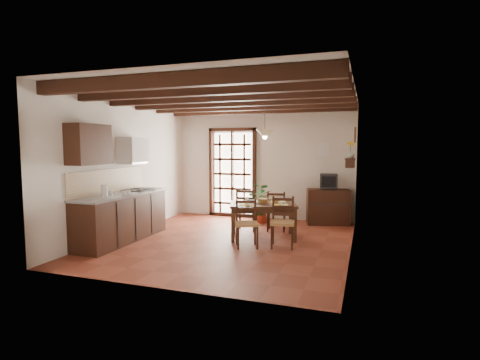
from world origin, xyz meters
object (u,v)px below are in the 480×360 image
at_px(sideboard, 328,207).
at_px(potted_plant, 260,199).
at_px(dining_table, 263,208).
at_px(crt_tv, 329,181).
at_px(chair_near_left, 247,232).
at_px(chair_near_right, 282,231).
at_px(chair_far_left, 247,217).
at_px(pendant_lamp, 265,133).
at_px(chair_far_right, 276,218).
at_px(kitchen_counter, 122,216).

height_order(sideboard, potted_plant, potted_plant).
distance_m(dining_table, crt_tv, 2.10).
distance_m(chair_near_left, crt_tv, 2.84).
bearing_deg(chair_near_left, chair_near_right, -5.88).
bearing_deg(chair_near_left, dining_table, 57.90).
distance_m(chair_far_left, pendant_lamp, 1.91).
distance_m(dining_table, chair_near_left, 0.80).
height_order(chair_near_left, chair_far_right, chair_far_right).
xyz_separation_m(kitchen_counter, sideboard, (3.60, 2.83, -0.06)).
bearing_deg(dining_table, crt_tv, 40.21).
xyz_separation_m(sideboard, pendant_lamp, (-1.09, -1.65, 1.67)).
distance_m(kitchen_counter, chair_far_right, 3.18).
bearing_deg(crt_tv, chair_near_right, -111.69).
distance_m(chair_far_right, sideboard, 1.43).
height_order(chair_near_left, crt_tv, crt_tv).
relative_size(chair_near_right, crt_tv, 2.11).
bearing_deg(sideboard, potted_plant, 175.86).
bearing_deg(potted_plant, chair_far_right, -52.97).
bearing_deg(chair_near_right, dining_table, 124.46).
xyz_separation_m(chair_far_left, potted_plant, (0.04, 0.95, 0.28)).
distance_m(sideboard, crt_tv, 0.60).
distance_m(crt_tv, pendant_lamp, 2.24).
bearing_deg(potted_plant, crt_tv, 9.79).
distance_m(kitchen_counter, pendant_lamp, 3.20).
bearing_deg(kitchen_counter, potted_plant, 51.29).
height_order(chair_far_right, potted_plant, potted_plant).
distance_m(chair_near_right, sideboard, 2.35).
xyz_separation_m(dining_table, chair_near_right, (0.51, -0.52, -0.32)).
relative_size(chair_far_left, crt_tv, 2.16).
height_order(chair_near_left, chair_near_right, chair_near_right).
bearing_deg(sideboard, chair_far_left, -156.62).
bearing_deg(kitchen_counter, pendant_lamp, 25.04).
height_order(chair_near_left, pendant_lamp, pendant_lamp).
distance_m(chair_far_right, potted_plant, 0.99).
xyz_separation_m(dining_table, sideboard, (1.09, 1.75, -0.20)).
bearing_deg(chair_near_left, chair_far_right, 58.02).
xyz_separation_m(chair_near_right, sideboard, (0.58, 2.28, 0.13)).
height_order(chair_near_right, pendant_lamp, pendant_lamp).
relative_size(chair_far_right, pendant_lamp, 1.02).
distance_m(kitchen_counter, chair_near_right, 3.07).
bearing_deg(chair_near_left, potted_plant, 75.58).
distance_m(crt_tv, potted_plant, 1.64).
bearing_deg(kitchen_counter, crt_tv, 38.05).
height_order(chair_near_right, potted_plant, potted_plant).
bearing_deg(pendant_lamp, chair_near_right, -50.92).
bearing_deg(chair_far_left, kitchen_counter, 30.87).
xyz_separation_m(chair_near_right, chair_far_right, (-0.40, 1.25, -0.01)).
xyz_separation_m(sideboard, potted_plant, (-1.56, -0.27, 0.16)).
relative_size(chair_near_left, pendant_lamp, 1.02).
bearing_deg(chair_far_left, chair_near_left, 100.15).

